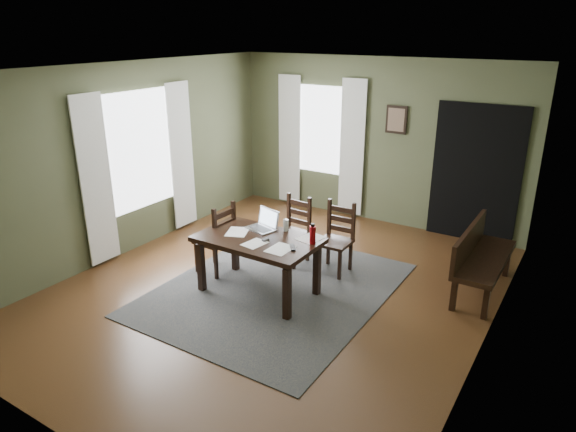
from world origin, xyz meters
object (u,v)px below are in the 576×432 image
Objects in this scene: chair_back_left at (293,231)px; bench at (479,254)px; chair_end at (217,239)px; laptop at (264,224)px; water_bottle at (313,234)px; dining_table at (258,244)px; chair_back_right at (336,239)px.

chair_back_left reaches higher than bench.
chair_end is at bearing -124.61° from chair_back_left.
water_bottle is at bearing 8.46° from laptop.
water_bottle is at bearing -42.81° from chair_back_left.
dining_table is 1.19m from chair_back_right.
dining_table is at bearing -163.59° from water_bottle.
chair_back_left is 2.44m from bench.
laptop is 1.66× the size of water_bottle.
water_bottle reaches higher than chair_back_left.
chair_back_left is 0.65m from chair_back_right.
laptop is at bearing 110.18° from dining_table.
bench is at bearing 15.59° from chair_back_left.
bench is 2.12m from water_bottle.
water_bottle is (0.76, -0.81, 0.40)m from chair_back_left.
laptop is at bearing -85.22° from chair_back_left.
laptop is (0.01, -0.72, 0.35)m from chair_back_left.
dining_table is 1.03m from chair_back_left.
chair_back_left is at bearing 133.05° from water_bottle.
chair_back_right reaches higher than chair_back_left.
bench is at bearing 33.54° from dining_table.
chair_end is 1.07m from chair_back_left.
chair_back_left is (0.67, 0.84, -0.02)m from chair_end.
bench is at bearing 116.13° from chair_end.
chair_end is 1.48m from water_bottle.
water_bottle is (0.12, -0.86, 0.39)m from chair_back_right.
chair_back_left is at bearing 101.45° from bench.
laptop is 0.76m from water_bottle.
dining_table is 1.50× the size of chair_end.
chair_back_right is 3.78× the size of water_bottle.
dining_table is 0.82m from chair_end.
bench is 3.54× the size of laptop.
chair_back_left is 3.71× the size of water_bottle.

